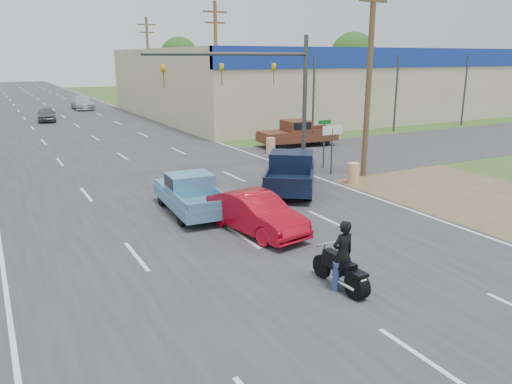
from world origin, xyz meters
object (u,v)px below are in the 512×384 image
red_convertible (256,214)px  distant_car_silver (82,103)px  motorcycle (343,273)px  navy_pickup (291,171)px  distant_car_grey (46,114)px  blue_pickup (190,193)px  rider (343,257)px  brown_pickup (296,133)px

red_convertible → distant_car_silver: (2.42, 46.11, 0.07)m
motorcycle → navy_pickup: 10.17m
red_convertible → distant_car_grey: 36.28m
motorcycle → blue_pickup: blue_pickup is taller
rider → motorcycle: bearing=90.0°
rider → distant_car_silver: 51.04m
blue_pickup → navy_pickup: navy_pickup is taller
motorcycle → distant_car_silver: bearing=85.1°
navy_pickup → distant_car_silver: bearing=128.4°
motorcycle → distant_car_grey: bearing=91.4°
blue_pickup → distant_car_grey: size_ratio=1.22×
red_convertible → blue_pickup: blue_pickup is taller
rider → distant_car_grey: size_ratio=0.46×
motorcycle → navy_pickup: navy_pickup is taller
blue_pickup → navy_pickup: (5.27, 0.97, 0.11)m
motorcycle → rider: bearing=90.0°
motorcycle → brown_pickup: size_ratio=0.38×
motorcycle → rider: rider is taller
brown_pickup → distant_car_silver: size_ratio=1.05×
brown_pickup → rider: bearing=156.2°
red_convertible → distant_car_silver: distant_car_silver is taller
red_convertible → brown_pickup: size_ratio=0.76×
navy_pickup → distant_car_grey: 32.59m
distant_car_grey → navy_pickup: bearing=-72.4°
motorcycle → distant_car_silver: (2.55, 51.03, 0.28)m
red_convertible → navy_pickup: 5.98m
motorcycle → brown_pickup: 21.63m
rider → blue_pickup: size_ratio=0.38×
motorcycle → rider: (-0.00, 0.05, 0.42)m
rider → distant_car_silver: rider is taller
red_convertible → distant_car_silver: bearing=77.0°
blue_pickup → distant_car_silver: bearing=89.0°
red_convertible → motorcycle: (-0.13, -4.92, -0.21)m
red_convertible → distant_car_grey: bearing=84.1°
red_convertible → brown_pickup: (10.60, 13.86, 0.20)m
rider → brown_pickup: (10.73, 18.73, -0.01)m
motorcycle → brown_pickup: (10.72, 18.78, 0.41)m
motorcycle → blue_pickup: size_ratio=0.44×
red_convertible → motorcycle: size_ratio=1.98×
blue_pickup → brown_pickup: (11.72, 10.53, 0.11)m
red_convertible → brown_pickup: 17.45m
rider → distant_car_grey: rider is taller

